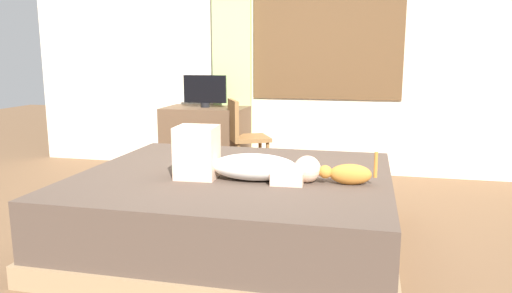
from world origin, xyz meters
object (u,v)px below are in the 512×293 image
object	(u,v)px
cup	(233,105)
bed	(235,209)
desk	(206,140)
tv_monitor	(205,91)
person_lying	(239,162)
cat	(348,174)
chair_by_desk	(243,134)

from	to	relation	value
cup	bed	bearing A→B (deg)	-73.93
desk	tv_monitor	bearing A→B (deg)	-180.00
bed	tv_monitor	bearing A→B (deg)	114.37
bed	person_lying	size ratio (longest dim) A/B	2.27
bed	cat	world-z (taller)	cat
tv_monitor	cup	distance (m)	0.43
cat	desk	bearing A→B (deg)	128.36
desk	chair_by_desk	world-z (taller)	chair_by_desk
cup	chair_by_desk	bearing A→B (deg)	-42.62
cat	bed	bearing A→B (deg)	170.12
bed	tv_monitor	distance (m)	2.22
person_lying	tv_monitor	size ratio (longest dim) A/B	1.96
chair_by_desk	tv_monitor	bearing A→B (deg)	149.61
cat	chair_by_desk	size ratio (longest dim) A/B	0.42
person_lying	cup	bearing A→B (deg)	106.83
bed	tv_monitor	size ratio (longest dim) A/B	4.45
cup	chair_by_desk	world-z (taller)	chair_by_desk
cat	desk	distance (m)	2.64
cup	chair_by_desk	size ratio (longest dim) A/B	0.11
desk	tv_monitor	size ratio (longest dim) A/B	1.87
person_lying	chair_by_desk	bearing A→B (deg)	103.97
cat	cup	size ratio (longest dim) A/B	3.72
bed	tv_monitor	xyz separation A→B (m)	(-0.87, 1.93, 0.67)
person_lying	chair_by_desk	xyz separation A→B (m)	(-0.45, 1.80, -0.12)
chair_by_desk	cat	bearing A→B (deg)	-57.34
desk	cup	size ratio (longest dim) A/B	9.37
person_lying	chair_by_desk	size ratio (longest dim) A/B	1.09
cat	cup	distance (m)	2.29
cup	chair_by_desk	distance (m)	0.33
bed	chair_by_desk	distance (m)	1.70
person_lying	tv_monitor	world-z (taller)	tv_monitor
desk	tv_monitor	world-z (taller)	tv_monitor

